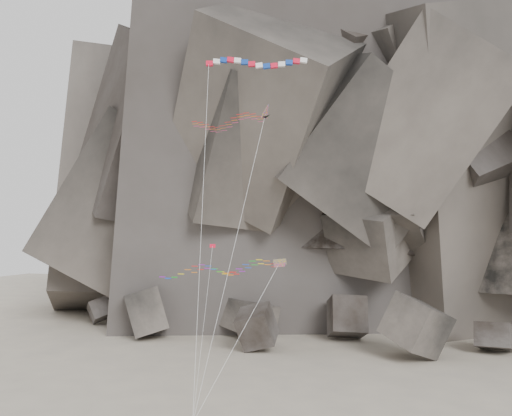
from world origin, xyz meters
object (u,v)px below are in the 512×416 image
(parafoil_kite, at_px, (215,269))
(delta_kite, at_px, (224,122))
(banner_kite, at_px, (255,65))
(pennant_kite, at_px, (209,278))

(parafoil_kite, bearing_deg, delta_kite, 62.41)
(delta_kite, relative_size, banner_kite, 0.86)
(banner_kite, height_order, parafoil_kite, banner_kite)
(parafoil_kite, distance_m, pennant_kite, 3.00)
(delta_kite, distance_m, parafoil_kite, 14.07)
(pennant_kite, bearing_deg, delta_kite, 69.64)
(delta_kite, distance_m, banner_kite, 6.13)
(banner_kite, relative_size, parafoil_kite, 2.47)
(banner_kite, distance_m, parafoil_kite, 19.49)
(delta_kite, height_order, pennant_kite, delta_kite)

